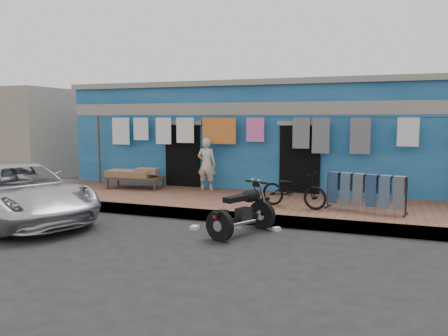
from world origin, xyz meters
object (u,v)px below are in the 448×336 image
(motorcycle, at_px, (242,209))
(charpoy, at_px, (136,179))
(seated_person, at_px, (207,164))
(jeans_rack, at_px, (365,192))
(bicycle, at_px, (294,186))
(car, at_px, (17,191))

(motorcycle, bearing_deg, charpoy, 168.60)
(seated_person, distance_m, jeans_rack, 4.61)
(bicycle, xyz_separation_m, charpoy, (-4.87, 1.18, -0.22))
(charpoy, distance_m, jeans_rack, 6.51)
(car, xyz_separation_m, motorcycle, (5.10, 0.55, -0.15))
(car, distance_m, motorcycle, 5.13)
(charpoy, relative_size, jeans_rack, 0.96)
(motorcycle, xyz_separation_m, charpoy, (-4.19, 2.97, 0.02))
(seated_person, height_order, charpoy, seated_person)
(car, xyz_separation_m, charpoy, (0.91, 3.51, -0.13))
(seated_person, distance_m, bicycle, 3.23)
(car, bearing_deg, jeans_rack, -47.75)
(car, xyz_separation_m, seated_person, (2.98, 3.94, 0.33))
(bicycle, bearing_deg, motorcycle, 171.99)
(motorcycle, relative_size, charpoy, 0.97)
(bicycle, relative_size, motorcycle, 0.93)
(car, relative_size, jeans_rack, 2.60)
(bicycle, height_order, charpoy, bicycle)
(jeans_rack, bearing_deg, bicycle, -175.50)
(charpoy, bearing_deg, motorcycle, -35.31)
(jeans_rack, bearing_deg, motorcycle, -139.45)
(bicycle, height_order, motorcycle, bicycle)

